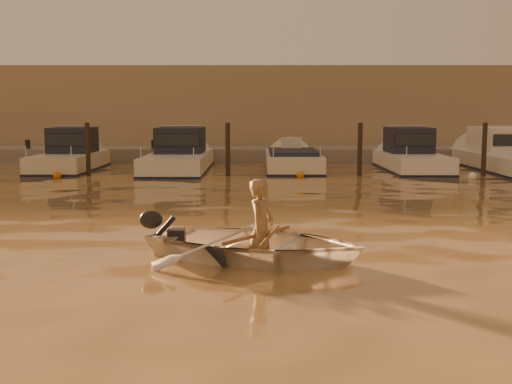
{
  "coord_description": "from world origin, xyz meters",
  "views": [
    {
      "loc": [
        0.92,
        -10.44,
        2.47
      ],
      "look_at": [
        0.89,
        3.0,
        0.75
      ],
      "focal_mm": 45.0,
      "sensor_mm": 36.0,
      "label": 1
    }
  ],
  "objects_px": {
    "moored_boat_2": "(179,155)",
    "waterfront_building": "(241,111)",
    "moored_boat_5": "(511,155)",
    "dinghy": "(256,244)",
    "moored_boat_1": "(69,155)",
    "moored_boat_4": "(411,155)",
    "person": "(261,229)",
    "moored_boat_3": "(293,165)"
  },
  "relations": [
    {
      "from": "dinghy",
      "to": "waterfront_building",
      "type": "bearing_deg",
      "value": 22.8
    },
    {
      "from": "dinghy",
      "to": "moored_boat_2",
      "type": "bearing_deg",
      "value": 32.27
    },
    {
      "from": "dinghy",
      "to": "moored_boat_4",
      "type": "xyz_separation_m",
      "value": [
        6.4,
        16.0,
        0.37
      ]
    },
    {
      "from": "moored_boat_2",
      "to": "dinghy",
      "type": "bearing_deg",
      "value": -78.64
    },
    {
      "from": "moored_boat_1",
      "to": "moored_boat_5",
      "type": "xyz_separation_m",
      "value": [
        18.25,
        0.0,
        0.0
      ]
    },
    {
      "from": "person",
      "to": "moored_boat_3",
      "type": "xyz_separation_m",
      "value": [
        1.4,
        16.03,
        -0.3
      ]
    },
    {
      "from": "moored_boat_1",
      "to": "moored_boat_3",
      "type": "bearing_deg",
      "value": 0.0
    },
    {
      "from": "person",
      "to": "moored_boat_1",
      "type": "xyz_separation_m",
      "value": [
        -7.83,
        16.03,
        0.1
      ]
    },
    {
      "from": "person",
      "to": "moored_boat_4",
      "type": "distance_m",
      "value": 17.23
    },
    {
      "from": "person",
      "to": "moored_boat_4",
      "type": "bearing_deg",
      "value": -0.54
    },
    {
      "from": "moored_boat_1",
      "to": "moored_boat_3",
      "type": "relative_size",
      "value": 1.01
    },
    {
      "from": "moored_boat_2",
      "to": "moored_boat_4",
      "type": "relative_size",
      "value": 1.19
    },
    {
      "from": "moored_boat_5",
      "to": "moored_boat_2",
      "type": "bearing_deg",
      "value": 180.0
    },
    {
      "from": "dinghy",
      "to": "moored_boat_1",
      "type": "xyz_separation_m",
      "value": [
        -7.74,
        16.0,
        0.37
      ]
    },
    {
      "from": "moored_boat_1",
      "to": "moored_boat_5",
      "type": "height_order",
      "value": "same"
    },
    {
      "from": "dinghy",
      "to": "moored_boat_1",
      "type": "bearing_deg",
      "value": 46.73
    },
    {
      "from": "dinghy",
      "to": "moored_boat_1",
      "type": "relative_size",
      "value": 0.58
    },
    {
      "from": "dinghy",
      "to": "person",
      "type": "height_order",
      "value": "person"
    },
    {
      "from": "moored_boat_3",
      "to": "moored_boat_2",
      "type": "bearing_deg",
      "value": 180.0
    },
    {
      "from": "moored_boat_1",
      "to": "moored_boat_5",
      "type": "relative_size",
      "value": 0.7
    },
    {
      "from": "moored_boat_1",
      "to": "waterfront_building",
      "type": "height_order",
      "value": "waterfront_building"
    },
    {
      "from": "moored_boat_1",
      "to": "moored_boat_3",
      "type": "xyz_separation_m",
      "value": [
        9.24,
        0.0,
        -0.4
      ]
    },
    {
      "from": "moored_boat_1",
      "to": "moored_boat_4",
      "type": "height_order",
      "value": "same"
    },
    {
      "from": "moored_boat_2",
      "to": "waterfront_building",
      "type": "distance_m",
      "value": 11.38
    },
    {
      "from": "person",
      "to": "moored_boat_1",
      "type": "bearing_deg",
      "value": 46.95
    },
    {
      "from": "moored_boat_2",
      "to": "waterfront_building",
      "type": "bearing_deg",
      "value": 78.07
    },
    {
      "from": "moored_boat_3",
      "to": "moored_boat_5",
      "type": "height_order",
      "value": "moored_boat_5"
    },
    {
      "from": "moored_boat_5",
      "to": "dinghy",
      "type": "bearing_deg",
      "value": -123.3
    },
    {
      "from": "moored_boat_2",
      "to": "moored_boat_5",
      "type": "bearing_deg",
      "value": 0.0
    },
    {
      "from": "moored_boat_2",
      "to": "moored_boat_3",
      "type": "height_order",
      "value": "moored_boat_2"
    },
    {
      "from": "moored_boat_1",
      "to": "moored_boat_2",
      "type": "relative_size",
      "value": 0.8
    },
    {
      "from": "person",
      "to": "moored_boat_1",
      "type": "height_order",
      "value": "moored_boat_1"
    },
    {
      "from": "dinghy",
      "to": "moored_boat_5",
      "type": "distance_m",
      "value": 19.15
    },
    {
      "from": "moored_boat_4",
      "to": "moored_boat_5",
      "type": "bearing_deg",
      "value": 0.0
    },
    {
      "from": "dinghy",
      "to": "person",
      "type": "relative_size",
      "value": 2.22
    },
    {
      "from": "dinghy",
      "to": "moored_boat_1",
      "type": "distance_m",
      "value": 17.78
    },
    {
      "from": "moored_boat_2",
      "to": "moored_boat_3",
      "type": "relative_size",
      "value": 1.27
    },
    {
      "from": "moored_boat_2",
      "to": "person",
      "type": "bearing_deg",
      "value": -78.35
    },
    {
      "from": "moored_boat_5",
      "to": "waterfront_building",
      "type": "height_order",
      "value": "waterfront_building"
    },
    {
      "from": "dinghy",
      "to": "moored_boat_3",
      "type": "relative_size",
      "value": 0.59
    },
    {
      "from": "moored_boat_2",
      "to": "moored_boat_1",
      "type": "bearing_deg",
      "value": 180.0
    },
    {
      "from": "dinghy",
      "to": "person",
      "type": "xyz_separation_m",
      "value": [
        0.09,
        -0.04,
        0.27
      ]
    }
  ]
}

